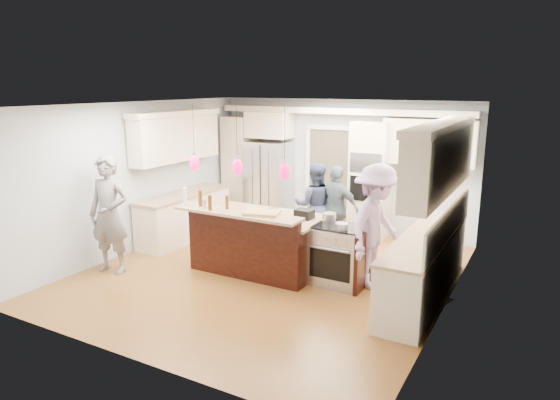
# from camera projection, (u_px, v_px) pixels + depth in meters

# --- Properties ---
(ground_plane) EXTENTS (6.00, 6.00, 0.00)m
(ground_plane) POSITION_uv_depth(u_px,v_px,m) (270.00, 273.00, 8.12)
(ground_plane) COLOR brown
(ground_plane) RESTS_ON ground
(room_shell) EXTENTS (5.54, 6.04, 2.72)m
(room_shell) POSITION_uv_depth(u_px,v_px,m) (269.00, 162.00, 7.71)
(room_shell) COLOR #B2BCC6
(room_shell) RESTS_ON ground
(refrigerator) EXTENTS (0.90, 0.70, 1.80)m
(refrigerator) POSITION_uv_depth(u_px,v_px,m) (269.00, 182.00, 10.90)
(refrigerator) COLOR #B7B7BC
(refrigerator) RESTS_ON ground
(oven_column) EXTENTS (0.72, 0.69, 2.30)m
(oven_column) POSITION_uv_depth(u_px,v_px,m) (370.00, 181.00, 9.78)
(oven_column) COLOR beige
(oven_column) RESTS_ON ground
(back_upper_cabinets) EXTENTS (5.30, 0.61, 2.54)m
(back_upper_cabinets) POSITION_uv_depth(u_px,v_px,m) (304.00, 149.00, 10.45)
(back_upper_cabinets) COLOR beige
(back_upper_cabinets) RESTS_ON ground
(right_counter_run) EXTENTS (0.64, 3.10, 2.51)m
(right_counter_run) POSITION_uv_depth(u_px,v_px,m) (431.00, 226.00, 6.99)
(right_counter_run) COLOR beige
(right_counter_run) RESTS_ON ground
(left_cabinets) EXTENTS (0.64, 2.30, 2.51)m
(left_cabinets) POSITION_uv_depth(u_px,v_px,m) (182.00, 186.00, 9.72)
(left_cabinets) COLOR beige
(left_cabinets) RESTS_ON ground
(kitchen_island) EXTENTS (2.10, 1.46, 1.12)m
(kitchen_island) POSITION_uv_depth(u_px,v_px,m) (259.00, 241.00, 8.19)
(kitchen_island) COLOR black
(kitchen_island) RESTS_ON ground
(island_range) EXTENTS (0.82, 0.71, 0.92)m
(island_range) POSITION_uv_depth(u_px,v_px,m) (340.00, 255.00, 7.60)
(island_range) COLOR #B7B7BC
(island_range) RESTS_ON ground
(pendant_lights) EXTENTS (1.75, 0.15, 1.03)m
(pendant_lights) POSITION_uv_depth(u_px,v_px,m) (237.00, 167.00, 7.40)
(pendant_lights) COLOR black
(pendant_lights) RESTS_ON ground
(person_bar_end) EXTENTS (0.77, 0.58, 1.91)m
(person_bar_end) POSITION_uv_depth(u_px,v_px,m) (109.00, 215.00, 8.00)
(person_bar_end) COLOR slate
(person_bar_end) RESTS_ON ground
(person_far_left) EXTENTS (0.95, 0.86, 1.59)m
(person_far_left) POSITION_uv_depth(u_px,v_px,m) (315.00, 205.00, 9.28)
(person_far_left) COLOR navy
(person_far_left) RESTS_ON ground
(person_far_right) EXTENTS (0.97, 0.51, 1.58)m
(person_far_right) POSITION_uv_depth(u_px,v_px,m) (336.00, 209.00, 9.08)
(person_far_right) COLOR #455761
(person_far_right) RESTS_ON ground
(person_range_side) EXTENTS (0.86, 1.30, 1.88)m
(person_range_side) POSITION_uv_depth(u_px,v_px,m) (376.00, 227.00, 7.39)
(person_range_side) COLOR #A78DBE
(person_range_side) RESTS_ON ground
(floor_rug) EXTENTS (0.86, 1.04, 0.01)m
(floor_rug) POSITION_uv_depth(u_px,v_px,m) (418.00, 303.00, 7.01)
(floor_rug) COLOR olive
(floor_rug) RESTS_ON ground
(water_bottle) EXTENTS (0.08, 0.08, 0.29)m
(water_bottle) POSITION_uv_depth(u_px,v_px,m) (185.00, 197.00, 7.89)
(water_bottle) COLOR silver
(water_bottle) RESTS_ON kitchen_island
(beer_bottle_a) EXTENTS (0.07, 0.07, 0.26)m
(beer_bottle_a) POSITION_uv_depth(u_px,v_px,m) (200.00, 198.00, 7.84)
(beer_bottle_a) COLOR #4C2C0D
(beer_bottle_a) RESTS_ON kitchen_island
(beer_bottle_b) EXTENTS (0.07, 0.07, 0.24)m
(beer_bottle_b) POSITION_uv_depth(u_px,v_px,m) (210.00, 203.00, 7.59)
(beer_bottle_b) COLOR #4C2C0D
(beer_bottle_b) RESTS_ON kitchen_island
(beer_bottle_c) EXTENTS (0.06, 0.06, 0.21)m
(beer_bottle_c) POSITION_uv_depth(u_px,v_px,m) (227.00, 202.00, 7.67)
(beer_bottle_c) COLOR #4C2C0D
(beer_bottle_c) RESTS_ON kitchen_island
(drink_can) EXTENTS (0.09, 0.09, 0.13)m
(drink_can) POSITION_uv_depth(u_px,v_px,m) (205.00, 204.00, 7.73)
(drink_can) COLOR #B7B7BC
(drink_can) RESTS_ON kitchen_island
(cutting_board) EXTENTS (0.57, 0.47, 0.04)m
(cutting_board) POSITION_uv_depth(u_px,v_px,m) (262.00, 213.00, 7.40)
(cutting_board) COLOR tan
(cutting_board) RESTS_ON kitchen_island
(pot_large) EXTENTS (0.22, 0.22, 0.13)m
(pot_large) POSITION_uv_depth(u_px,v_px,m) (329.00, 217.00, 7.75)
(pot_large) COLOR #B7B7BC
(pot_large) RESTS_ON island_range
(pot_small) EXTENTS (0.19, 0.19, 0.10)m
(pot_small) POSITION_uv_depth(u_px,v_px,m) (342.00, 226.00, 7.31)
(pot_small) COLOR #B7B7BC
(pot_small) RESTS_ON island_range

